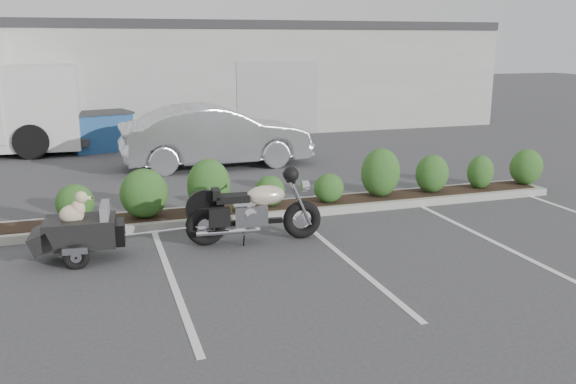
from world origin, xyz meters
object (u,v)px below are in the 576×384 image
object	(u,v)px
pet_trailer	(79,231)
dumpster	(100,131)
motorcycle	(254,212)
sedan	(216,136)

from	to	relation	value
pet_trailer	dumpster	xyz separation A→B (m)	(0.57, 10.02, 0.14)
motorcycle	sedan	size ratio (longest dim) A/B	0.46
motorcycle	dumpster	size ratio (longest dim) A/B	1.11
sedan	dumpster	xyz separation A→B (m)	(-2.90, 3.55, -0.22)
pet_trailer	dumpster	size ratio (longest dim) A/B	0.89
motorcycle	dumpster	distance (m)	10.29
sedan	pet_trailer	bearing A→B (deg)	150.73
pet_trailer	dumpster	world-z (taller)	dumpster
sedan	dumpster	distance (m)	4.59
pet_trailer	sedan	world-z (taller)	sedan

